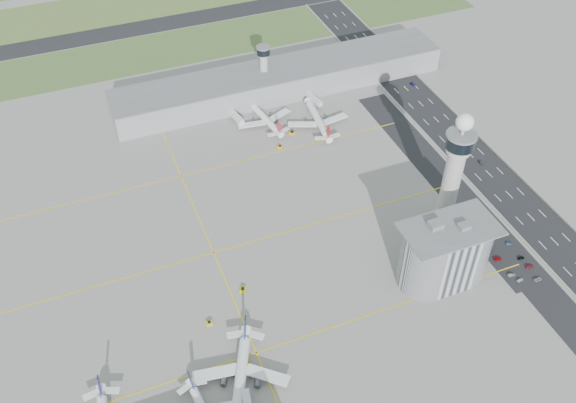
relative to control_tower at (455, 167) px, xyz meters
name	(u,v)px	position (x,y,z in m)	size (l,w,h in m)	color
ground	(316,274)	(-72.00, -8.00, -35.04)	(1000.00, 1000.00, 0.00)	gray
grass_strip_0	(159,51)	(-92.00, 217.00, -35.00)	(480.00, 50.00, 0.08)	#43622E
grass_strip_1	(136,5)	(-92.00, 292.00, -35.00)	(480.00, 60.00, 0.08)	#516731
runway	(147,27)	(-92.00, 254.00, -34.98)	(480.00, 22.00, 0.10)	black
highway	(524,209)	(43.00, -8.00, -34.99)	(28.00, 500.00, 0.10)	black
barrier_left	(501,216)	(29.00, -8.00, -34.44)	(0.60, 500.00, 1.20)	#9E9E99
barrier_right	(546,202)	(57.00, -8.00, -34.44)	(0.60, 500.00, 1.20)	#9E9E99
landside_road	(494,236)	(18.00, -18.00, -35.00)	(18.00, 260.00, 0.08)	black
parking_lot	(505,254)	(16.00, -30.00, -34.99)	(20.00, 44.00, 0.10)	black
taxiway_line_h_0	(256,353)	(-112.00, -38.00, -35.04)	(260.00, 0.60, 0.01)	yellow
taxiway_line_h_1	(214,253)	(-112.00, 22.00, -35.04)	(260.00, 0.60, 0.01)	yellow
taxiway_line_h_2	(181,176)	(-112.00, 82.00, -35.04)	(260.00, 0.60, 0.01)	yellow
taxiway_line_v	(214,253)	(-112.00, 22.00, -35.04)	(0.60, 260.00, 0.01)	yellow
control_tower	(455,167)	(0.00, 0.00, 0.00)	(14.00, 14.00, 64.50)	#ADAAA5
secondary_tower	(264,66)	(-42.00, 142.00, -16.24)	(8.60, 8.60, 31.90)	#ADAAA5
admin_building	(445,253)	(-20.01, -30.00, -19.74)	(42.00, 24.00, 33.50)	#B2B2B7
terminal_pier	(280,80)	(-32.00, 140.00, -27.14)	(210.00, 32.00, 15.80)	gray
airplane_near_c	(240,373)	(-122.16, -48.55, -28.61)	(45.92, 39.04, 12.86)	white
airplane_far_a	(264,114)	(-53.33, 111.77, -29.31)	(40.91, 34.78, 11.46)	white
airplane_far_b	(318,115)	(-24.72, 98.26, -28.92)	(43.69, 37.14, 12.23)	white
jet_bridge_far_0	(231,113)	(-70.00, 124.00, -32.19)	(14.00, 3.00, 5.70)	silver
jet_bridge_far_1	(308,96)	(-20.00, 124.00, -32.19)	(14.00, 3.00, 5.70)	silver
tug_1	(209,323)	(-125.77, -16.99, -34.22)	(1.95, 2.84, 1.65)	#CCBA09
tug_2	(245,361)	(-117.98, -40.69, -34.03)	(2.38, 3.47, 2.01)	#D8A308
tug_3	(243,289)	(-106.58, -5.12, -34.10)	(2.23, 3.25, 1.89)	#DEC403
tug_4	(280,147)	(-53.75, 85.15, -34.22)	(1.95, 2.83, 1.64)	orange
tug_5	(292,133)	(-42.47, 94.57, -34.03)	(2.38, 3.46, 2.01)	gold
car_lot_0	(520,280)	(12.20, -46.28, -34.48)	(1.33, 3.30, 1.12)	silver
car_lot_1	(511,275)	(10.41, -42.36, -34.47)	(1.21, 3.47, 1.14)	slate
car_lot_2	(498,259)	(10.48, -31.54, -34.49)	(1.84, 4.00, 1.11)	#AA0811
car_lot_3	(489,250)	(9.95, -25.15, -34.49)	(1.55, 3.81, 1.10)	#272430
car_lot_4	(484,240)	(11.36, -19.27, -34.43)	(1.45, 3.60, 1.23)	navy
car_lot_5	(480,234)	(12.00, -14.67, -34.40)	(1.36, 3.89, 1.28)	#AAADBD
car_lot_6	(538,279)	(19.92, -49.08, -34.47)	(1.89, 4.11, 1.14)	#94959B
car_lot_7	(530,266)	(21.37, -41.22, -34.45)	(1.65, 4.07, 1.18)	maroon
car_lot_8	(521,258)	(20.91, -35.25, -34.47)	(1.36, 3.37, 1.15)	black
car_lot_9	(509,244)	(21.30, -25.67, -34.49)	(1.16, 3.33, 1.10)	navy
car_lot_10	(501,234)	(21.63, -18.84, -34.46)	(1.94, 4.20, 1.17)	silver
car_lot_11	(496,230)	(20.81, -15.49, -34.45)	(1.65, 4.06, 1.18)	gray
car_hw_1	(481,162)	(43.93, 31.34, -34.43)	(1.29, 3.69, 1.22)	black
car_hw_2	(413,84)	(48.97, 114.19, -34.46)	(1.93, 4.18, 1.16)	navy
car_hw_4	(357,46)	(37.04, 171.02, -34.40)	(1.52, 3.79, 1.29)	gray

